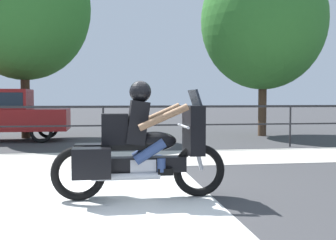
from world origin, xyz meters
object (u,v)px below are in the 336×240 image
Objects in this scene: motorcycle at (139,147)px; parked_car at (1,112)px; tree_behind_sign at (263,21)px; tree_behind_car at (24,7)px.

parked_car is at bearing 117.36° from motorcycle.
tree_behind_sign reaches higher than parked_car.
tree_behind_sign is (5.08, 8.68, 3.35)m from motorcycle.
motorcycle is at bearing -68.72° from parked_car.
motorcycle is 0.36× the size of tree_behind_sign.
tree_behind_sign is at bearing 62.92° from motorcycle.
motorcycle is 10.60m from tree_behind_sign.
parked_car is at bearing -122.15° from tree_behind_car.
tree_behind_car is (-8.14, 0.33, 0.29)m from tree_behind_sign.
parked_car is (-3.64, 8.11, 0.22)m from motorcycle.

